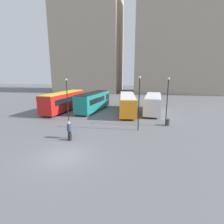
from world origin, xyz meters
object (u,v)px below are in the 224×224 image
bus_1 (93,101)px  bus_2 (127,103)px  suitcase (70,137)px  lamp_post_0 (139,100)px  bus_3 (153,103)px  trash_bin (168,122)px  lamp_post_2 (67,96)px  traveler (69,129)px  bus_0 (64,101)px  lamp_post_1 (167,98)px

bus_1 → bus_2: bus_1 is taller
suitcase → lamp_post_0: lamp_post_0 is taller
bus_3 → trash_bin: bearing=-163.0°
bus_3 → lamp_post_2: size_ratio=1.62×
traveler → lamp_post_2: lamp_post_2 is taller
bus_1 → bus_3: size_ratio=1.05×
bus_0 → lamp_post_2: lamp_post_2 is taller
bus_3 → suitcase: bearing=153.4°
lamp_post_1 → suitcase: bearing=-145.9°
bus_1 → suitcase: (1.71, -14.10, -1.41)m
traveler → lamp_post_0: bearing=-57.2°
bus_0 → suitcase: (6.72, -12.84, -1.46)m
suitcase → trash_bin: (10.36, 7.18, 0.09)m
bus_2 → traveler: bus_2 is taller
bus_2 → bus_0: bearing=86.6°
suitcase → bus_0: bearing=30.0°
bus_2 → trash_bin: size_ratio=13.23×
bus_0 → lamp_post_1: bearing=-103.2°
traveler → trash_bin: size_ratio=2.12×
traveler → lamp_post_1: lamp_post_1 is taller
lamp_post_0 → trash_bin: 5.63m
bus_0 → bus_2: bus_0 is taller
bus_2 → lamp_post_2: bearing=122.3°
bus_2 → lamp_post_2: (-7.80, -6.48, 1.80)m
trash_bin → suitcase: bearing=-145.3°
bus_3 → lamp_post_2: lamp_post_2 is taller
bus_3 → lamp_post_0: size_ratio=1.51×
bus_3 → lamp_post_0: (-2.01, -10.10, 2.06)m
suitcase → lamp_post_0: size_ratio=0.15×
bus_2 → lamp_post_2: 10.30m
bus_2 → trash_bin: bearing=-144.6°
bus_0 → lamp_post_0: lamp_post_0 is taller
suitcase → lamp_post_1: bearing=-53.5°
bus_1 → traveler: (1.48, -13.64, -0.68)m
bus_2 → trash_bin: 8.87m
lamp_post_0 → trash_bin: bearing=35.9°
bus_0 → traveler: size_ratio=6.04×
lamp_post_1 → trash_bin: bearing=50.1°
lamp_post_2 → trash_bin: size_ratio=6.92×
lamp_post_2 → bus_1: bearing=76.2°
lamp_post_0 → traveler: bearing=-149.6°
lamp_post_2 → lamp_post_1: bearing=-1.6°
lamp_post_1 → bus_3: bearing=100.0°
bus_2 → lamp_post_2: size_ratio=1.91×
traveler → lamp_post_0: lamp_post_0 is taller
bus_0 → bus_1: bus_0 is taller
bus_2 → suitcase: bearing=154.7°
bus_3 → trash_bin: (1.71, -7.40, -1.19)m
bus_1 → trash_bin: 13.97m
bus_2 → traveler: (-4.62, -13.16, -0.58)m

